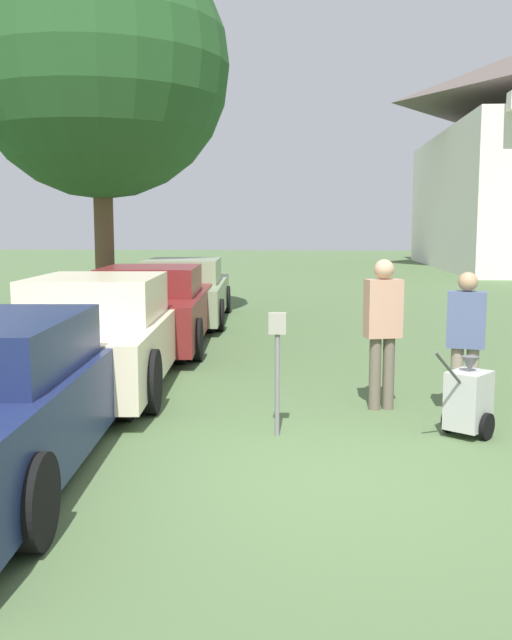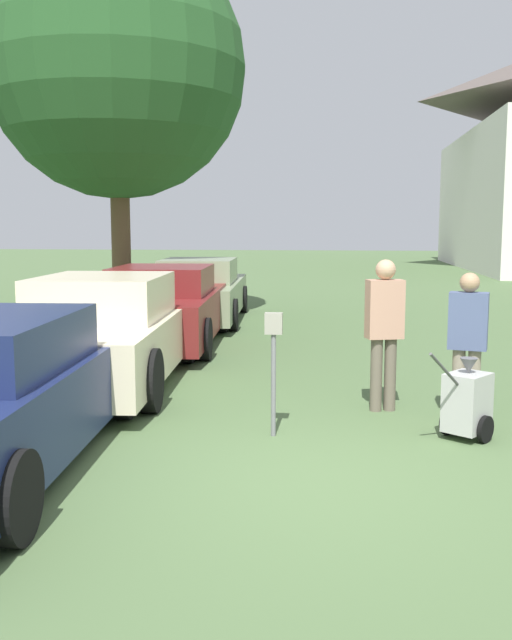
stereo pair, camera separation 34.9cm
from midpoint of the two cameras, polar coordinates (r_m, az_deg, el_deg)
name	(u,v)px [view 2 (the right image)]	position (r m, az deg, el deg)	size (l,w,h in m)	color
ground_plane	(298,481)	(6.29, 5.05, -12.72)	(120.00, 120.00, 0.00)	#4C663D
parked_car_cream	(107,333)	(9.98, -10.82, -1.07)	(2.21, 5.03, 1.51)	beige
parked_car_maroon	(165,308)	(13.15, -6.56, 0.97)	(2.26, 5.08, 1.46)	maroon
parked_car_sage	(200,292)	(16.47, -3.90, 2.25)	(2.21, 5.31, 1.44)	gray
parking_meter	(274,350)	(7.33, 2.78, -2.44)	(0.18, 0.09, 1.29)	slate
person_worker	(384,325)	(8.49, 11.39, -0.39)	(0.46, 0.32, 1.79)	#665B4C
person_supervisor	(468,337)	(8.34, 17.73, -1.31)	(0.46, 0.32, 1.67)	gray
equipment_cart	(467,402)	(7.69, 17.79, -6.27)	(0.76, 0.90, 1.00)	#B2B2AD
shade_tree	(117,69)	(17.14, -10.47, 19.16)	(5.80, 5.80, 8.58)	brown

